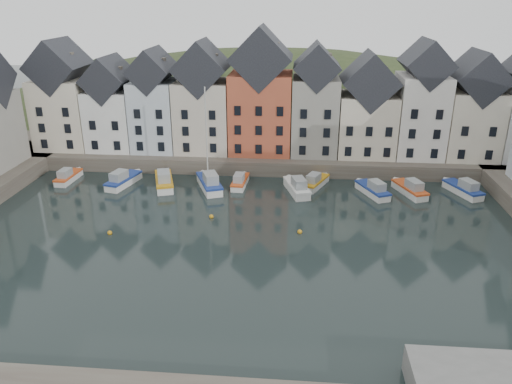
# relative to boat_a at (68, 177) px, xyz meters

# --- Properties ---
(ground) EXTENTS (260.00, 260.00, 0.00)m
(ground) POSITION_rel_boat_a_xyz_m (25.29, -18.02, -0.62)
(ground) COLOR black
(ground) RESTS_ON ground
(far_quay) EXTENTS (90.00, 16.00, 2.00)m
(far_quay) POSITION_rel_boat_a_xyz_m (25.29, 11.98, 0.38)
(far_quay) COLOR #4D433B
(far_quay) RESTS_ON ground
(hillside) EXTENTS (153.60, 70.40, 64.00)m
(hillside) POSITION_rel_boat_a_xyz_m (25.31, 37.97, -18.58)
(hillside) COLOR #2A361B
(hillside) RESTS_ON ground
(far_terrace) EXTENTS (72.37, 8.16, 17.78)m
(far_terrace) POSITION_rel_boat_a_xyz_m (28.50, 9.98, 8.26)
(far_terrace) COLOR beige
(far_terrace) RESTS_ON far_quay
(mooring_buoys) EXTENTS (20.50, 5.50, 0.50)m
(mooring_buoys) POSITION_rel_boat_a_xyz_m (21.29, -12.69, -0.47)
(mooring_buoys) COLOR #C58817
(mooring_buoys) RESTS_ON ground
(boat_a) EXTENTS (1.89, 5.45, 2.07)m
(boat_a) POSITION_rel_boat_a_xyz_m (0.00, 0.00, 0.00)
(boat_a) COLOR silver
(boat_a) RESTS_ON ground
(boat_b) EXTENTS (3.43, 6.56, 2.41)m
(boat_b) POSITION_rel_boat_a_xyz_m (7.92, -0.91, 0.10)
(boat_b) COLOR silver
(boat_b) RESTS_ON ground
(boat_c) EXTENTS (4.07, 7.16, 2.63)m
(boat_c) POSITION_rel_boat_a_xyz_m (13.49, -0.92, 0.17)
(boat_c) COLOR silver
(boat_c) RESTS_ON ground
(boat_d) EXTENTS (4.59, 7.26, 13.30)m
(boat_d) POSITION_rel_boat_a_xyz_m (19.58, -1.21, 0.25)
(boat_d) COLOR silver
(boat_d) RESTS_ON ground
(boat_e) EXTENTS (2.01, 5.44, 2.05)m
(boat_e) POSITION_rel_boat_a_xyz_m (23.37, 0.24, -0.00)
(boat_e) COLOR silver
(boat_e) RESTS_ON ground
(boat_f) EXTENTS (3.69, 6.65, 2.44)m
(boat_f) POSITION_rel_boat_a_xyz_m (30.89, -1.55, 0.11)
(boat_f) COLOR silver
(boat_f) RESTS_ON ground
(boat_g) EXTENTS (3.87, 5.88, 2.17)m
(boat_g) POSITION_rel_boat_a_xyz_m (33.24, 0.78, 0.03)
(boat_g) COLOR silver
(boat_g) RESTS_ON ground
(boat_h) EXTENTS (4.06, 6.13, 2.26)m
(boat_h) POSITION_rel_boat_a_xyz_m (40.45, -1.46, 0.06)
(boat_h) COLOR silver
(boat_h) RESTS_ON ground
(boat_i) EXTENTS (3.84, 6.27, 2.30)m
(boat_i) POSITION_rel_boat_a_xyz_m (45.15, -0.84, 0.07)
(boat_i) COLOR silver
(boat_i) RESTS_ON ground
(boat_j) EXTENTS (4.01, 6.25, 2.30)m
(boat_j) POSITION_rel_boat_a_xyz_m (51.87, -0.24, 0.07)
(boat_j) COLOR silver
(boat_j) RESTS_ON ground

